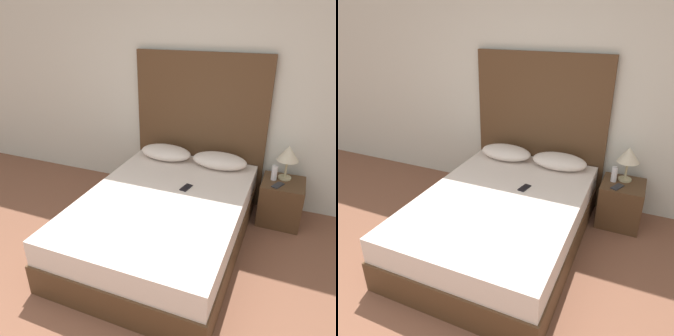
{
  "view_description": "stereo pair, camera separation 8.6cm",
  "coord_description": "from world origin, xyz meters",
  "views": [
    {
      "loc": [
        1.16,
        -0.84,
        2.05
      ],
      "look_at": [
        0.12,
        1.72,
        0.76
      ],
      "focal_mm": 35.0,
      "sensor_mm": 36.0,
      "label": 1
    },
    {
      "loc": [
        1.24,
        -0.81,
        2.05
      ],
      "look_at": [
        0.12,
        1.72,
        0.76
      ],
      "focal_mm": 35.0,
      "sensor_mm": 36.0,
      "label": 2
    }
  ],
  "objects": [
    {
      "name": "wall_back",
      "position": [
        0.0,
        2.77,
        1.35
      ],
      "size": [
        10.0,
        0.06,
        2.7
      ],
      "color": "silver",
      "rests_on": "ground_plane"
    },
    {
      "name": "phone_on_bed",
      "position": [
        0.26,
        1.85,
        0.51
      ],
      "size": [
        0.1,
        0.16,
        0.01
      ],
      "color": "black",
      "rests_on": "bed"
    },
    {
      "name": "headboard",
      "position": [
        0.12,
        2.69,
        0.85
      ],
      "size": [
        1.54,
        0.05,
        1.71
      ],
      "color": "#4C331E",
      "rests_on": "ground_plane"
    },
    {
      "name": "pillow_left",
      "position": [
        -0.2,
        2.45,
        0.59
      ],
      "size": [
        0.61,
        0.34,
        0.17
      ],
      "color": "silver",
      "rests_on": "bed"
    },
    {
      "name": "table_lamp",
      "position": [
        1.14,
        2.52,
        0.75
      ],
      "size": [
        0.22,
        0.22,
        0.37
      ],
      "color": "tan",
      "rests_on": "nightstand"
    },
    {
      "name": "bed",
      "position": [
        0.12,
        1.62,
        0.25
      ],
      "size": [
        1.47,
        2.1,
        0.51
      ],
      "color": "#4C331E",
      "rests_on": "ground_plane"
    },
    {
      "name": "nightstand",
      "position": [
        1.14,
        2.43,
        0.24
      ],
      "size": [
        0.43,
        0.44,
        0.47
      ],
      "color": "#4C331E",
      "rests_on": "ground_plane"
    },
    {
      "name": "pillow_right",
      "position": [
        0.44,
        2.45,
        0.59
      ],
      "size": [
        0.61,
        0.34,
        0.17
      ],
      "color": "silver",
      "rests_on": "bed"
    },
    {
      "name": "phone_on_nightstand",
      "position": [
        1.09,
        2.32,
        0.48
      ],
      "size": [
        0.13,
        0.17,
        0.01
      ],
      "color": "#232328",
      "rests_on": "nightstand"
    },
    {
      "name": "toiletry_bottle",
      "position": [
        1.03,
        2.44,
        0.55
      ],
      "size": [
        0.06,
        0.06,
        0.16
      ],
      "color": "silver",
      "rests_on": "nightstand"
    }
  ]
}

